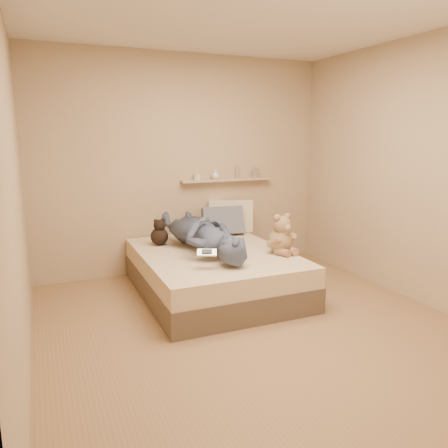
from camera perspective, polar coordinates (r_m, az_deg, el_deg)
name	(u,v)px	position (r m, az deg, el deg)	size (l,w,h in m)	color
room	(255,179)	(3.61, 4.08, 5.88)	(3.80, 3.80, 3.80)	#8E6A49
bed	(214,272)	(4.67, -1.36, -6.31)	(1.50, 1.90, 0.45)	brown
game_console	(207,253)	(3.97, -2.25, -3.75)	(0.19, 0.14, 0.06)	#AFB1B6
teddy_bear	(281,237)	(4.54, 7.52, -1.68)	(0.34, 0.34, 0.42)	#8D6F4D
dark_plush	(159,234)	(4.89, -8.44, -1.25)	(0.20, 0.20, 0.30)	black
pillow_cream	(231,216)	(5.52, 0.86, 1.07)	(0.55, 0.16, 0.40)	beige
pillow_grey	(223,221)	(5.33, -0.13, 0.37)	(0.50, 0.14, 0.34)	slate
person	(202,233)	(4.61, -2.85, -1.17)	(0.58, 1.60, 0.38)	#3F4A63
wall_shelf	(227,180)	(5.52, 0.40, 5.80)	(1.20, 0.12, 0.03)	tan
shelf_bottles	(225,174)	(5.50, 0.16, 6.59)	(0.89, 0.14, 0.16)	silver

